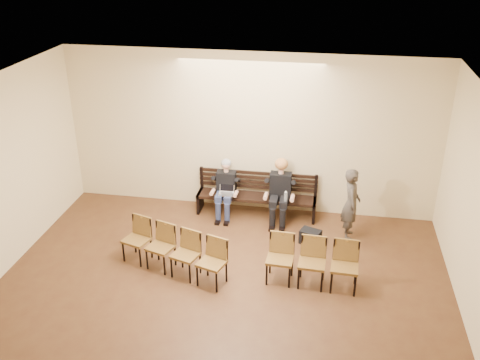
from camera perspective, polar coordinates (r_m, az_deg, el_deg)
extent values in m
cube|color=beige|center=(11.42, 1.05, 4.98)|extent=(8.00, 0.02, 3.50)
cube|color=white|center=(6.22, -5.94, 4.15)|extent=(8.00, 10.00, 0.02)
cube|color=black|center=(11.70, 1.74, -2.69)|extent=(2.60, 0.90, 0.45)
cube|color=silver|center=(11.39, -1.51, -1.59)|extent=(0.34, 0.28, 0.23)
cylinder|color=silver|center=(11.13, 4.87, -2.37)|extent=(0.08, 0.08, 0.23)
cube|color=black|center=(10.80, 7.50, -6.03)|extent=(0.46, 0.39, 0.29)
imported|color=#3C3731|center=(10.80, 11.81, -1.97)|extent=(0.45, 0.66, 1.73)
cube|color=brown|center=(9.82, -7.19, -7.55)|extent=(2.12, 1.09, 0.86)
cube|color=brown|center=(9.48, 7.67, -8.80)|extent=(1.61, 0.56, 0.88)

